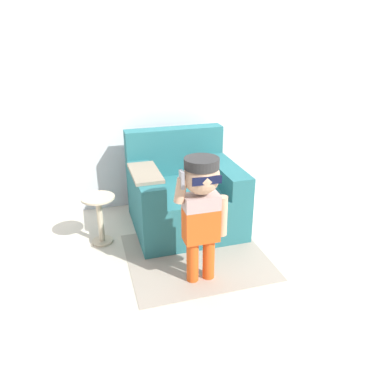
# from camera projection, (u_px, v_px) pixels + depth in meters

# --- Properties ---
(ground_plane) EXTENTS (10.00, 10.00, 0.00)m
(ground_plane) POSITION_uv_depth(u_px,v_px,m) (207.00, 226.00, 3.85)
(ground_plane) COLOR beige
(wall_back) EXTENTS (10.00, 0.05, 2.60)m
(wall_back) POSITION_uv_depth(u_px,v_px,m) (186.00, 86.00, 4.01)
(wall_back) COLOR silver
(wall_back) RESTS_ON ground_plane
(armchair) EXTENTS (1.04, 0.99, 0.93)m
(armchair) POSITION_uv_depth(u_px,v_px,m) (184.00, 195.00, 3.76)
(armchair) COLOR #286B70
(armchair) RESTS_ON ground_plane
(person_child) EXTENTS (0.42, 0.31, 1.03)m
(person_child) POSITION_uv_depth(u_px,v_px,m) (202.00, 202.00, 2.77)
(person_child) COLOR #E05119
(person_child) RESTS_ON ground_plane
(side_table) EXTENTS (0.30, 0.30, 0.47)m
(side_table) POSITION_uv_depth(u_px,v_px,m) (100.00, 215.00, 3.45)
(side_table) COLOR beige
(side_table) RESTS_ON ground_plane
(rug) EXTENTS (1.20, 1.11, 0.01)m
(rug) POSITION_uv_depth(u_px,v_px,m) (196.00, 256.00, 3.34)
(rug) COLOR #9E9384
(rug) RESTS_ON ground_plane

